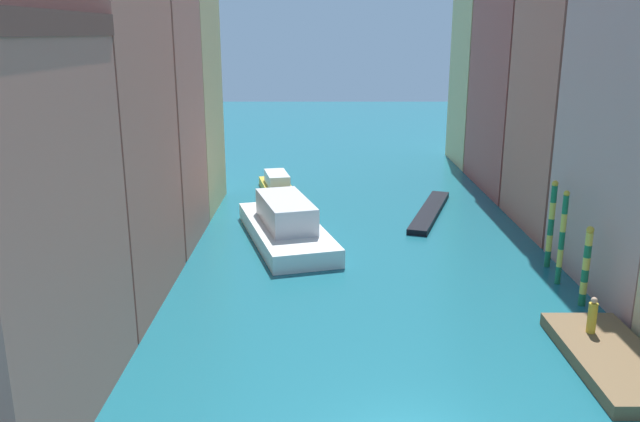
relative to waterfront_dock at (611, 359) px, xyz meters
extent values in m
plane|color=#196070|center=(-8.29, 19.35, -0.27)|extent=(154.00, 154.00, 0.00)
cube|color=#C6705B|center=(-21.45, 6.44, 9.06)|extent=(6.02, 9.37, 18.66)
cube|color=#C6705B|center=(-21.45, 15.27, 9.46)|extent=(6.02, 7.56, 19.45)
cube|color=#DBB77A|center=(-21.45, 23.12, 7.46)|extent=(6.02, 7.83, 15.45)
cube|color=#C6705B|center=(4.87, 18.23, 10.41)|extent=(6.02, 9.15, 21.34)
cube|color=#B25147|center=(4.87, 29.04, 9.09)|extent=(6.02, 11.74, 18.72)
cube|color=#DBB77A|center=(4.87, 39.45, 7.74)|extent=(6.02, 8.38, 16.01)
cube|color=brown|center=(0.00, 0.00, 0.00)|extent=(3.11, 7.22, 0.53)
cylinder|color=gold|center=(-0.18, 1.74, 0.90)|extent=(0.36, 0.36, 1.26)
sphere|color=tan|center=(-0.18, 1.74, 1.65)|extent=(0.26, 0.26, 0.26)
cylinder|color=#197247|center=(1.04, 5.61, 0.03)|extent=(0.32, 0.32, 0.59)
cylinder|color=#E5D14C|center=(1.04, 5.61, 0.61)|extent=(0.32, 0.32, 0.59)
cylinder|color=#197247|center=(1.04, 5.61, 1.20)|extent=(0.32, 0.32, 0.59)
cylinder|color=#E5D14C|center=(1.04, 5.61, 1.79)|extent=(0.32, 0.32, 0.59)
cylinder|color=#197247|center=(1.04, 5.61, 2.38)|extent=(0.32, 0.32, 0.59)
cylinder|color=#E5D14C|center=(1.04, 5.61, 2.96)|extent=(0.32, 0.32, 0.59)
sphere|color=gold|center=(1.04, 5.61, 3.39)|extent=(0.35, 0.35, 0.35)
cylinder|color=#197247|center=(0.86, 8.26, 0.19)|extent=(0.27, 0.27, 0.91)
cylinder|color=#E5D14C|center=(0.86, 8.26, 1.10)|extent=(0.27, 0.27, 0.91)
cylinder|color=#197247|center=(0.86, 8.26, 2.02)|extent=(0.27, 0.27, 0.91)
cylinder|color=#E5D14C|center=(0.86, 8.26, 2.93)|extent=(0.27, 0.27, 0.91)
cylinder|color=#197247|center=(0.86, 8.26, 3.85)|extent=(0.27, 0.27, 0.91)
sphere|color=gold|center=(0.86, 8.26, 4.41)|extent=(0.30, 0.30, 0.30)
cylinder|color=#197247|center=(1.17, 10.71, 0.18)|extent=(0.31, 0.31, 0.90)
cylinder|color=#E5D14C|center=(1.17, 10.71, 1.08)|extent=(0.31, 0.31, 0.90)
cylinder|color=#197247|center=(1.17, 10.71, 1.97)|extent=(0.31, 0.31, 0.90)
cylinder|color=#E5D14C|center=(1.17, 10.71, 2.87)|extent=(0.31, 0.31, 0.90)
cylinder|color=#197247|center=(1.17, 10.71, 3.77)|extent=(0.31, 0.31, 0.90)
sphere|color=gold|center=(1.17, 10.71, 4.34)|extent=(0.34, 0.34, 0.34)
cube|color=white|center=(-13.16, 15.25, 0.25)|extent=(6.82, 11.85, 1.04)
cube|color=silver|center=(-13.16, 15.25, 1.56)|extent=(4.08, 6.48, 1.59)
cube|color=black|center=(-3.44, 21.15, -0.08)|extent=(4.53, 10.48, 0.37)
cube|color=gold|center=(-14.48, 27.31, 0.05)|extent=(3.40, 6.81, 0.64)
cube|color=silver|center=(-14.48, 27.31, 0.85)|extent=(2.28, 3.81, 0.95)
camera|label=1|loc=(-11.09, -21.90, 11.94)|focal=36.08mm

